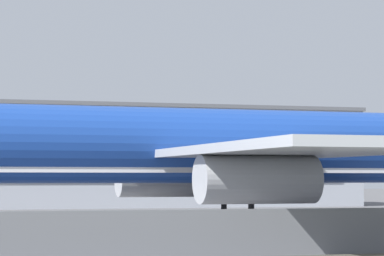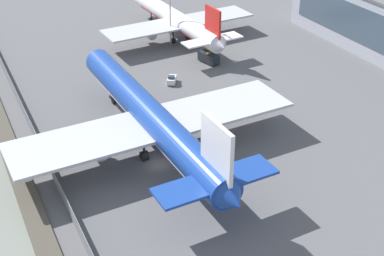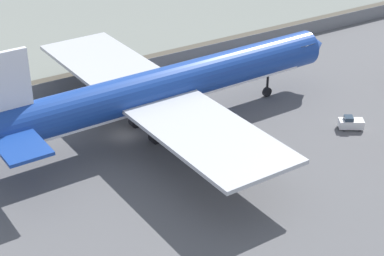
{
  "view_description": "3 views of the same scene",
  "coord_description": "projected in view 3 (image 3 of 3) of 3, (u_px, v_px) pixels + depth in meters",
  "views": [
    {
      "loc": [
        -21.81,
        -56.54,
        3.91
      ],
      "look_at": [
        -6.01,
        -0.55,
        7.13
      ],
      "focal_mm": 85.0,
      "sensor_mm": 36.0,
      "label": 1
    },
    {
      "loc": [
        65.45,
        -26.46,
        48.19
      ],
      "look_at": [
        -2.57,
        7.25,
        3.46
      ],
      "focal_mm": 50.0,
      "sensor_mm": 36.0,
      "label": 2
    },
    {
      "loc": [
        31.31,
        66.4,
        40.4
      ],
      "look_at": [
        -3.3,
        11.15,
        5.2
      ],
      "focal_mm": 60.0,
      "sensor_mm": 36.0,
      "label": 3
    }
  ],
  "objects": [
    {
      "name": "baggage_tug",
      "position": [
        351.0,
        123.0,
        84.51
      ],
      "size": [
        3.56,
        3.08,
        1.8
      ],
      "color": "white",
      "rests_on": "ground"
    },
    {
      "name": "ground_plane",
      "position": [
        125.0,
        135.0,
        83.33
      ],
      "size": [
        500.0,
        500.0,
        0.0
      ],
      "primitive_type": "plane",
      "color": "#565659"
    },
    {
      "name": "perimeter_fence",
      "position": [
        76.0,
        83.0,
        94.68
      ],
      "size": [
        280.0,
        0.1,
        2.46
      ],
      "color": "slate",
      "rests_on": "ground"
    },
    {
      "name": "shoreline_seawall",
      "position": [
        65.0,
        79.0,
        98.5
      ],
      "size": [
        320.0,
        3.0,
        0.5
      ],
      "color": "#474238",
      "rests_on": "ground"
    },
    {
      "name": "cargo_jet_blue",
      "position": [
        161.0,
        89.0,
        82.08
      ],
      "size": [
        54.87,
        47.18,
        15.32
      ],
      "color": "#193D93",
      "rests_on": "ground"
    }
  ]
}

